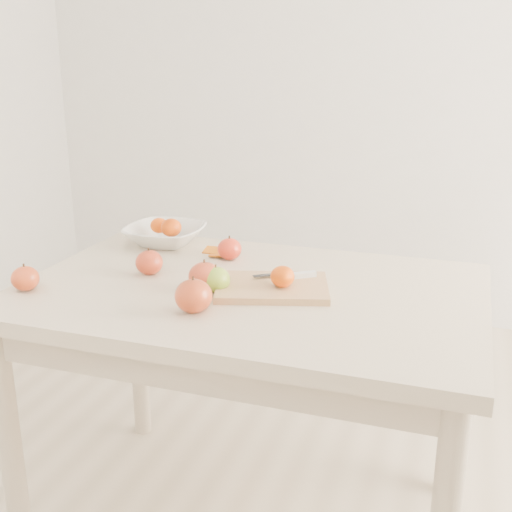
% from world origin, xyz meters
% --- Properties ---
extents(table, '(1.20, 0.80, 0.75)m').
position_xyz_m(table, '(0.00, 0.00, 0.65)').
color(table, beige).
rests_on(table, ground).
extents(cutting_board, '(0.33, 0.28, 0.02)m').
position_xyz_m(cutting_board, '(0.06, -0.01, 0.76)').
color(cutting_board, tan).
rests_on(cutting_board, table).
extents(board_tangerine, '(0.06, 0.06, 0.05)m').
position_xyz_m(board_tangerine, '(0.09, -0.02, 0.80)').
color(board_tangerine, '#CF3907').
rests_on(board_tangerine, cutting_board).
extents(fruit_bowl, '(0.25, 0.25, 0.06)m').
position_xyz_m(fruit_bowl, '(-0.39, 0.29, 0.78)').
color(fruit_bowl, white).
rests_on(fruit_bowl, table).
extents(bowl_tangerine_near, '(0.06, 0.06, 0.05)m').
position_xyz_m(bowl_tangerine_near, '(-0.41, 0.30, 0.81)').
color(bowl_tangerine_near, '#E55508').
rests_on(bowl_tangerine_near, fruit_bowl).
extents(bowl_tangerine_far, '(0.07, 0.07, 0.06)m').
position_xyz_m(bowl_tangerine_far, '(-0.36, 0.27, 0.81)').
color(bowl_tangerine_far, '#CA3B07').
rests_on(bowl_tangerine_far, fruit_bowl).
extents(orange_peel_a, '(0.06, 0.05, 0.01)m').
position_xyz_m(orange_peel_a, '(-0.21, 0.25, 0.75)').
color(orange_peel_a, '#C9620E').
rests_on(orange_peel_a, table).
extents(orange_peel_b, '(0.05, 0.04, 0.01)m').
position_xyz_m(orange_peel_b, '(-0.18, 0.21, 0.75)').
color(orange_peel_b, '#CD5E0E').
rests_on(orange_peel_b, table).
extents(paring_knife, '(0.16, 0.09, 0.01)m').
position_xyz_m(paring_knife, '(0.11, 0.06, 0.78)').
color(paring_knife, white).
rests_on(paring_knife, cutting_board).
extents(apple_green, '(0.07, 0.07, 0.07)m').
position_xyz_m(apple_green, '(-0.07, -0.06, 0.78)').
color(apple_green, '#60891C').
rests_on(apple_green, table).
extents(apple_red_c, '(0.09, 0.09, 0.08)m').
position_xyz_m(apple_red_c, '(-0.07, -0.20, 0.79)').
color(apple_red_c, maroon).
rests_on(apple_red_c, table).
extents(apple_red_d, '(0.07, 0.07, 0.06)m').
position_xyz_m(apple_red_d, '(-0.54, -0.21, 0.78)').
color(apple_red_d, '#981008').
rests_on(apple_red_d, table).
extents(apple_red_e, '(0.08, 0.08, 0.08)m').
position_xyz_m(apple_red_e, '(-0.10, -0.06, 0.79)').
color(apple_red_e, '#A2271B').
rests_on(apple_red_e, table).
extents(apple_red_b, '(0.08, 0.08, 0.07)m').
position_xyz_m(apple_red_b, '(-0.30, 0.01, 0.78)').
color(apple_red_b, maroon).
rests_on(apple_red_b, table).
extents(apple_red_a, '(0.07, 0.07, 0.06)m').
position_xyz_m(apple_red_a, '(-0.13, 0.20, 0.78)').
color(apple_red_a, maroon).
rests_on(apple_red_a, table).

